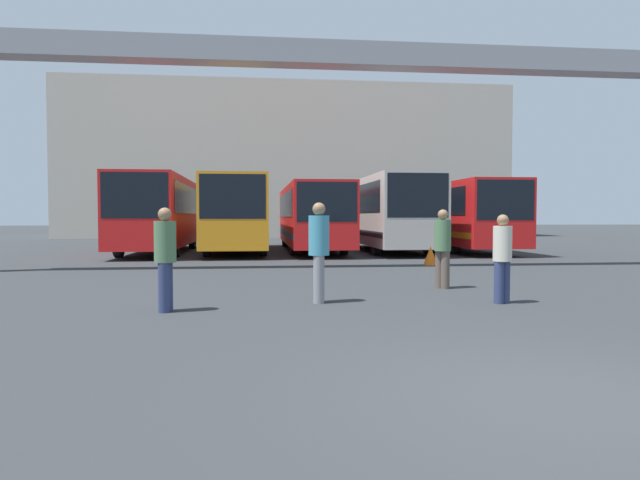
# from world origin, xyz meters

# --- Properties ---
(ground_plane) EXTENTS (200.00, 200.00, 0.00)m
(ground_plane) POSITION_xyz_m (0.00, 0.00, 0.00)
(ground_plane) COLOR #2D3033
(building_backdrop) EXTENTS (34.51, 12.00, 11.79)m
(building_backdrop) POSITION_xyz_m (0.00, 43.91, 5.89)
(building_backdrop) COLOR #B7B2A3
(building_backdrop) RESTS_ON ground
(overhead_gantry) EXTENTS (23.32, 0.80, 6.83)m
(overhead_gantry) POSITION_xyz_m (0.00, 12.63, 5.61)
(overhead_gantry) COLOR gray
(overhead_gantry) RESTS_ON ground
(bus_slot_0) EXTENTS (2.55, 10.50, 3.27)m
(bus_slot_0) POSITION_xyz_m (-6.84, 21.34, 1.88)
(bus_slot_0) COLOR red
(bus_slot_0) RESTS_ON ground
(bus_slot_1) EXTENTS (2.61, 10.72, 3.23)m
(bus_slot_1) POSITION_xyz_m (-3.42, 21.45, 1.86)
(bus_slot_1) COLOR orange
(bus_slot_1) RESTS_ON ground
(bus_slot_2) EXTENTS (2.46, 12.27, 2.97)m
(bus_slot_2) POSITION_xyz_m (0.00, 22.22, 1.72)
(bus_slot_2) COLOR red
(bus_slot_2) RESTS_ON ground
(bus_slot_3) EXTENTS (2.58, 10.06, 3.33)m
(bus_slot_3) POSITION_xyz_m (3.42, 21.12, 1.91)
(bus_slot_3) COLOR beige
(bus_slot_3) RESTS_ON ground
(bus_slot_4) EXTENTS (2.50, 12.10, 3.10)m
(bus_slot_4) POSITION_xyz_m (6.84, 22.14, 1.79)
(bus_slot_4) COLOR red
(bus_slot_4) RESTS_ON ground
(pedestrian_mid_left) EXTENTS (0.37, 0.37, 1.76)m
(pedestrian_mid_left) POSITION_xyz_m (1.53, 7.65, 0.93)
(pedestrian_mid_left) COLOR brown
(pedestrian_mid_left) RESTS_ON ground
(pedestrian_near_left) EXTENTS (0.34, 0.34, 1.64)m
(pedestrian_near_left) POSITION_xyz_m (1.90, 5.40, 0.87)
(pedestrian_near_left) COLOR navy
(pedestrian_near_left) RESTS_ON ground
(pedestrian_far_center) EXTENTS (0.39, 0.39, 1.86)m
(pedestrian_far_center) POSITION_xyz_m (-1.45, 5.87, 0.99)
(pedestrian_far_center) COLOR gray
(pedestrian_far_center) RESTS_ON ground
(pedestrian_near_center) EXTENTS (0.36, 0.36, 1.75)m
(pedestrian_near_center) POSITION_xyz_m (-4.12, 5.16, 0.93)
(pedestrian_near_center) COLOR navy
(pedestrian_near_center) RESTS_ON ground
(traffic_cone) EXTENTS (0.47, 0.47, 0.62)m
(traffic_cone) POSITION_xyz_m (3.14, 13.64, 0.31)
(traffic_cone) COLOR orange
(traffic_cone) RESTS_ON ground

